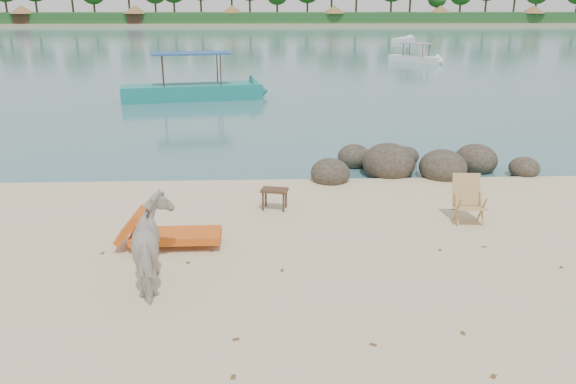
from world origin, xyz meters
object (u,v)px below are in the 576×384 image
boulders (413,165)px  deck_chair (470,202)px  cow (156,246)px  side_table (275,200)px  lounge_chair (176,232)px  boat_near (191,61)px

boulders → deck_chair: bearing=-87.4°
cow → side_table: size_ratio=2.83×
cow → deck_chair: bearing=-170.3°
side_table → lounge_chair: lounge_chair is taller
boulders → cow: bearing=-132.6°
boulders → cow: size_ratio=3.82×
side_table → deck_chair: (4.09, -1.02, 0.26)m
deck_chair → cow: bearing=-153.3°
cow → lounge_chair: size_ratio=0.78×
deck_chair → boat_near: (-7.91, 17.45, 1.37)m
lounge_chair → deck_chair: (6.00, 0.97, 0.18)m
boulders → boat_near: bearing=119.8°
boulders → cow: cow is taller
cow → lounge_chair: bearing=-105.7°
boulders → lounge_chair: size_ratio=3.00×
boat_near → cow: bearing=-95.8°
boulders → boat_near: (-7.73, 13.50, 1.65)m
cow → lounge_chair: cow is taller
cow → boat_near: size_ratio=0.22×
deck_chair → boat_near: bearing=119.1°
boulders → deck_chair: size_ratio=6.35×
cow → lounge_chair: 1.55m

